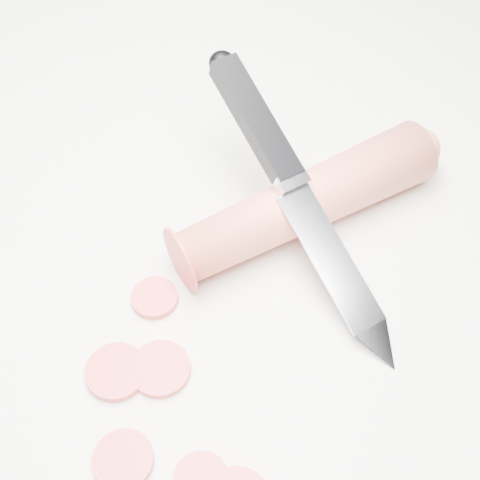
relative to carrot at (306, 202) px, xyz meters
The scene contains 8 objects.
ground 0.09m from the carrot, 100.65° to the right, with size 2.40×2.40×0.00m, color silver.
carrot is the anchor object (origin of this frame).
carrot_slice_0 0.20m from the carrot, 87.40° to the right, with size 0.03×0.03×0.01m, color red.
carrot_slice_2 0.15m from the carrot, 93.58° to the right, with size 0.04×0.04×0.01m, color red.
carrot_slice_3 0.20m from the carrot, 74.48° to the right, with size 0.03×0.03×0.01m, color red.
carrot_slice_4 0.12m from the carrot, 111.76° to the right, with size 0.03×0.03×0.01m, color red.
carrot_slice_5 0.17m from the carrot, 100.19° to the right, with size 0.04×0.04×0.01m, color red.
kitchen_knife 0.03m from the carrot, 72.35° to the right, with size 0.22×0.12×0.09m, color silver, non-canonical shape.
Camera 1 is at (0.15, -0.17, 0.38)m, focal length 50.00 mm.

